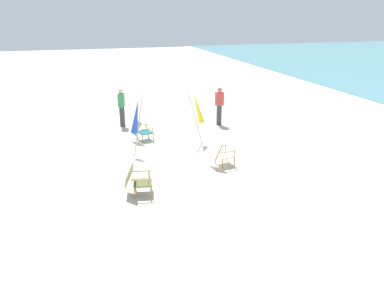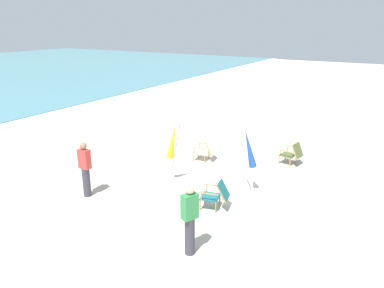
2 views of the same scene
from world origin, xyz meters
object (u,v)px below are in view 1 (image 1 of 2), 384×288
beach_chair_mid_center (141,130)px  person_near_chairs (122,107)px  umbrella_furled_yellow (197,108)px  beach_chair_far_center (137,179)px  person_by_waterline (219,106)px  beach_chair_back_right (220,153)px  umbrella_furled_blue (136,116)px

beach_chair_mid_center → person_near_chairs: 2.23m
beach_chair_mid_center → umbrella_furled_yellow: (0.86, 1.93, 0.92)m
beach_chair_far_center → person_by_waterline: bearing=141.6°
beach_chair_back_right → umbrella_furled_blue: bearing=-126.4°
umbrella_furled_blue → beach_chair_mid_center: bearing=166.1°
beach_chair_far_center → person_by_waterline: size_ratio=0.50×
beach_chair_back_right → umbrella_furled_yellow: (-2.22, -0.07, 0.92)m
person_by_waterline → umbrella_furled_yellow: bearing=-38.0°
person_by_waterline → beach_chair_mid_center: bearing=-71.2°
umbrella_furled_blue → person_near_chairs: umbrella_furled_blue is taller
umbrella_furled_blue → person_near_chairs: size_ratio=1.27×
person_near_chairs → person_by_waterline: size_ratio=1.00×
beach_chair_far_center → beach_chair_mid_center: 4.37m
beach_chair_mid_center → umbrella_furled_blue: bearing=-13.9°
beach_chair_far_center → person_near_chairs: person_near_chairs is taller
umbrella_furled_blue → umbrella_furled_yellow: (-0.50, 2.27, -0.01)m
beach_chair_mid_center → person_by_waterline: size_ratio=0.53×
umbrella_furled_blue → umbrella_furled_yellow: 2.32m
beach_chair_mid_center → person_by_waterline: bearing=108.8°
beach_chair_far_center → umbrella_furled_blue: size_ratio=0.39×
beach_chair_mid_center → person_near_chairs: (-2.14, -0.46, 0.41)m
beach_chair_far_center → umbrella_furled_yellow: size_ratio=0.39×
beach_chair_far_center → beach_chair_mid_center: size_ratio=0.94×
beach_chair_back_right → umbrella_furled_blue: (-1.72, -2.34, 0.93)m
umbrella_furled_yellow → person_near_chairs: (-3.00, -2.39, -0.51)m
beach_chair_mid_center → beach_chair_back_right: bearing=33.1°
beach_chair_far_center → umbrella_furled_blue: bearing=170.8°
umbrella_furled_blue → person_near_chairs: 3.54m
beach_chair_back_right → umbrella_furled_yellow: umbrella_furled_yellow is taller
umbrella_furled_blue → person_by_waterline: (-2.57, 3.89, -0.51)m
beach_chair_back_right → person_by_waterline: size_ratio=0.50×
beach_chair_back_right → person_near_chairs: bearing=-154.7°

